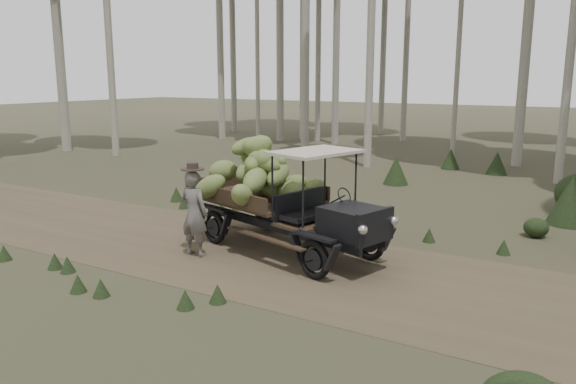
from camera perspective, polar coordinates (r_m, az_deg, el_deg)
name	(u,v)px	position (r m, az deg, el deg)	size (l,w,h in m)	color
ground	(291,263)	(10.41, 0.27, -7.25)	(120.00, 120.00, 0.00)	#473D2B
dirt_track	(291,263)	(10.41, 0.27, -7.23)	(70.00, 4.00, 0.01)	brown
banana_truck	(274,185)	(11.02, -1.38, 0.74)	(4.72, 2.68, 2.31)	black
farmer	(194,212)	(10.77, -9.52, -2.04)	(0.60, 0.44, 1.80)	#5B5853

